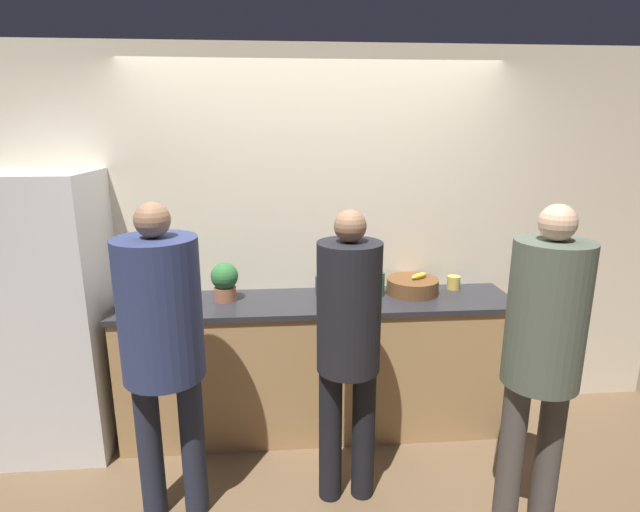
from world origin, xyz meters
TOP-DOWN VIEW (x-y plane):
  - ground_plane at (0.00, 0.00)m, footprint 14.00×14.00m
  - wall_back at (0.00, 0.60)m, footprint 5.20×0.06m
  - counter at (0.00, 0.33)m, footprint 2.63×0.58m
  - refrigerator at (-1.74, 0.28)m, footprint 0.76×0.64m
  - person_left at (-0.85, -0.44)m, footprint 0.41×0.41m
  - person_center at (0.11, -0.38)m, footprint 0.34×0.34m
  - person_right at (1.03, -0.67)m, footprint 0.37×0.37m
  - fruit_bowl at (0.67, 0.39)m, footprint 0.36×0.36m
  - utensil_crock at (0.04, 0.41)m, footprint 0.10×0.10m
  - bottle_amber at (-1.24, 0.22)m, footprint 0.07×0.07m
  - bottle_green at (0.43, 0.36)m, footprint 0.07×0.07m
  - cup_yellow at (0.98, 0.46)m, footprint 0.09×0.09m
  - potted_plant at (-0.61, 0.36)m, footprint 0.18×0.18m

SIDE VIEW (x-z plane):
  - ground_plane at x=0.00m, z-range 0.00..0.00m
  - counter at x=0.00m, z-range 0.00..0.95m
  - refrigerator at x=-1.74m, z-range 0.00..1.82m
  - person_center at x=0.11m, z-range 0.16..1.83m
  - cup_yellow at x=0.98m, z-range 0.95..1.05m
  - fruit_bowl at x=0.67m, z-range 0.93..1.08m
  - utensil_crock at x=0.04m, z-range 0.90..1.16m
  - bottle_amber at x=-1.24m, z-range 0.93..1.12m
  - bottle_green at x=0.43m, z-range 0.93..1.16m
  - person_right at x=1.03m, z-range 0.18..1.92m
  - person_left at x=-0.85m, z-range 0.20..1.94m
  - potted_plant at x=-0.61m, z-range 0.96..1.22m
  - wall_back at x=0.00m, z-range 0.00..2.60m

